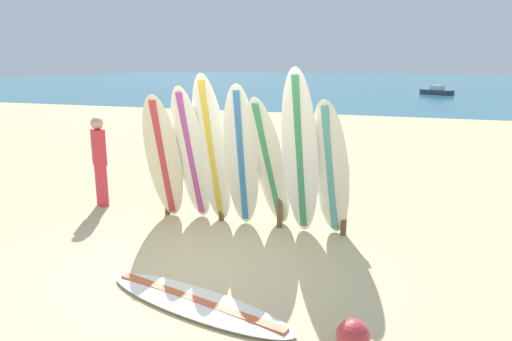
{
  "coord_description": "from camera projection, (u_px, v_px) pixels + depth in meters",
  "views": [
    {
      "loc": [
        2.48,
        -4.8,
        2.53
      ],
      "look_at": [
        0.08,
        2.14,
        0.81
      ],
      "focal_mm": 32.75,
      "sensor_mm": 36.0,
      "label": 1
    }
  ],
  "objects": [
    {
      "name": "ground_plane",
      "position": [
        194.0,
        271.0,
        5.78
      ],
      "size": [
        120.0,
        120.0,
        0.0
      ],
      "primitive_type": "plane",
      "color": "#CCB784"
    },
    {
      "name": "ocean_water",
      "position": [
        399.0,
        82.0,
        59.15
      ],
      "size": [
        120.0,
        80.0,
        0.01
      ],
      "primitive_type": "cube",
      "color": "teal",
      "rests_on": "ground"
    },
    {
      "name": "surfboard_rack",
      "position": [
        250.0,
        184.0,
        7.29
      ],
      "size": [
        3.06,
        0.09,
        1.05
      ],
      "color": "brown",
      "rests_on": "ground"
    },
    {
      "name": "surfboard_leaning_far_left",
      "position": [
        163.0,
        159.0,
        7.3
      ],
      "size": [
        0.68,
        0.85,
        2.08
      ],
      "color": "beige",
      "rests_on": "ground"
    },
    {
      "name": "surfboard_leaning_left",
      "position": [
        191.0,
        156.0,
        7.22
      ],
      "size": [
        0.53,
        0.8,
        2.21
      ],
      "color": "white",
      "rests_on": "ground"
    },
    {
      "name": "surfboard_leaning_center_left",
      "position": [
        212.0,
        152.0,
        7.07
      ],
      "size": [
        0.55,
        0.72,
        2.38
      ],
      "color": "white",
      "rests_on": "ground"
    },
    {
      "name": "surfboard_leaning_center",
      "position": [
        241.0,
        159.0,
        6.87
      ],
      "size": [
        0.65,
        0.9,
        2.25
      ],
      "color": "white",
      "rests_on": "ground"
    },
    {
      "name": "surfboard_leaning_center_right",
      "position": [
        269.0,
        165.0,
        6.84
      ],
      "size": [
        0.67,
        1.06,
        2.09
      ],
      "color": "silver",
      "rests_on": "ground"
    },
    {
      "name": "surfboard_leaning_right",
      "position": [
        300.0,
        156.0,
        6.5
      ],
      "size": [
        0.52,
        0.86,
        2.48
      ],
      "color": "white",
      "rests_on": "ground"
    },
    {
      "name": "surfboard_leaning_far_right",
      "position": [
        331.0,
        171.0,
        6.54
      ],
      "size": [
        0.64,
        0.84,
        2.07
      ],
      "color": "silver",
      "rests_on": "ground"
    },
    {
      "name": "surfboard_lying_on_sand",
      "position": [
        196.0,
        302.0,
        4.94
      ],
      "size": [
        2.45,
        1.13,
        0.08
      ],
      "color": "white",
      "rests_on": "ground"
    },
    {
      "name": "beachgoer_standing",
      "position": [
        100.0,
        158.0,
        8.18
      ],
      "size": [
        0.3,
        0.27,
        1.59
      ],
      "color": "#D8333F",
      "rests_on": "ground"
    },
    {
      "name": "small_boat_offshore",
      "position": [
        437.0,
        91.0,
        36.33
      ],
      "size": [
        2.52,
        2.41,
        0.71
      ],
      "color": "#333842",
      "rests_on": "ocean_water"
    },
    {
      "name": "beach_ball",
      "position": [
        353.0,
        336.0,
        4.13
      ],
      "size": [
        0.3,
        0.3,
        0.3
      ],
      "primitive_type": "sphere",
      "color": "#B73338",
      "rests_on": "ground"
    }
  ]
}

